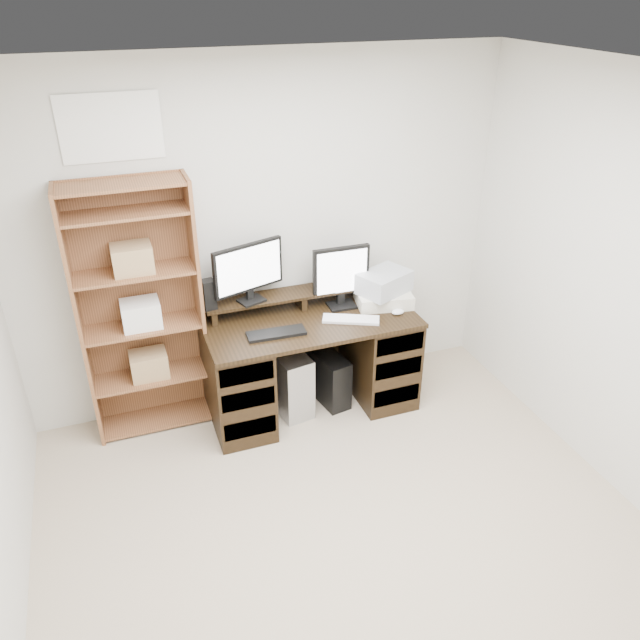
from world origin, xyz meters
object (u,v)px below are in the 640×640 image
monitor_wide (248,270)px  monitor_small (341,275)px  tower_black (329,378)px  tower_silver (287,379)px  printer (383,298)px  desk (310,362)px  bookshelf (140,310)px

monitor_wide → monitor_small: bearing=-23.9°
tower_black → monitor_small: bearing=26.5°
monitor_small → tower_silver: size_ratio=0.93×
tower_silver → monitor_wide: bearing=137.4°
printer → tower_black: printer is taller
printer → tower_black: (-0.43, -0.01, -0.60)m
monitor_small → tower_silver: (-0.45, -0.06, -0.75)m
desk → monitor_small: bearing=22.5°
desk → monitor_wide: (-0.38, 0.19, 0.72)m
desk → tower_black: (0.15, 0.02, -0.19)m
desk → monitor_small: monitor_small is taller
tower_silver → tower_black: 0.33m
tower_silver → tower_black: bearing=-15.3°
monitor_small → bookshelf: 1.41m
monitor_small → tower_black: 0.82m
monitor_small → bookshelf: (-1.40, 0.10, -0.08)m
desk → printer: 0.71m
tower_black → bookshelf: (-1.28, 0.19, 0.72)m
desk → bookshelf: 1.26m
monitor_wide → bookshelf: bookshelf is taller
tower_black → desk: bearing=177.1°
printer → tower_black: 0.74m
desk → tower_silver: bearing=162.6°
printer → tower_silver: size_ratio=0.80×
monitor_small → printer: (0.30, -0.08, -0.20)m
monitor_wide → bookshelf: 0.77m
printer → monitor_small: bearing=175.5°
monitor_wide → desk: bearing=-44.1°
desk → printer: bearing=3.3°
tower_silver → tower_black: (0.32, -0.03, -0.05)m
desk → monitor_wide: monitor_wide is taller
monitor_small → tower_silver: monitor_small is taller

